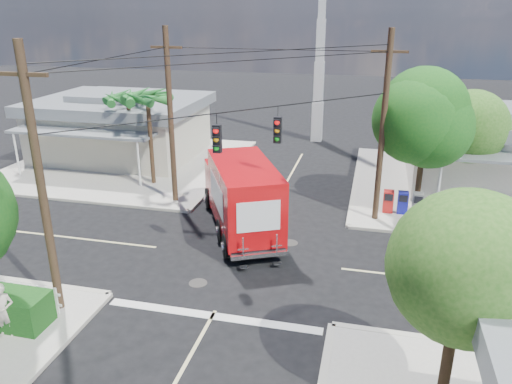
% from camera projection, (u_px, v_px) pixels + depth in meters
% --- Properties ---
extents(ground, '(120.00, 120.00, 0.00)m').
position_uv_depth(ground, '(245.00, 258.00, 20.81)').
color(ground, black).
rests_on(ground, ground).
extents(sidewalk_ne, '(14.12, 14.12, 0.14)m').
position_uv_depth(sidewalk_ne, '(479.00, 190.00, 28.30)').
color(sidewalk_ne, '#A6A096').
rests_on(sidewalk_ne, ground).
extents(sidewalk_nw, '(14.12, 14.12, 0.14)m').
position_uv_depth(sidewalk_nw, '(128.00, 163.00, 33.09)').
color(sidewalk_nw, '#A6A096').
rests_on(sidewalk_nw, ground).
extents(road_markings, '(32.00, 32.00, 0.01)m').
position_uv_depth(road_markings, '(235.00, 275.00, 19.47)').
color(road_markings, beige).
rests_on(road_markings, ground).
extents(building_ne, '(11.80, 10.20, 4.50)m').
position_uv_depth(building_ne, '(512.00, 148.00, 28.14)').
color(building_ne, white).
rests_on(building_ne, sidewalk_ne).
extents(building_nw, '(10.80, 10.20, 4.30)m').
position_uv_depth(building_nw, '(121.00, 125.00, 34.02)').
color(building_nw, beige).
rests_on(building_nw, sidewalk_nw).
extents(radio_tower, '(0.80, 0.80, 17.00)m').
position_uv_depth(radio_tower, '(320.00, 67.00, 36.94)').
color(radio_tower, silver).
rests_on(radio_tower, ground).
extents(tree_ne_front, '(4.21, 4.14, 6.66)m').
position_uv_depth(tree_ne_front, '(427.00, 120.00, 23.71)').
color(tree_ne_front, '#422D1C').
rests_on(tree_ne_front, sidewalk_ne).
extents(tree_ne_back, '(3.77, 3.66, 5.82)m').
position_uv_depth(tree_ne_back, '(475.00, 125.00, 25.34)').
color(tree_ne_back, '#422D1C').
rests_on(tree_ne_back, sidewalk_ne).
extents(tree_se, '(3.67, 3.54, 5.62)m').
position_uv_depth(tree_se, '(461.00, 280.00, 11.26)').
color(tree_se, '#422D1C').
rests_on(tree_se, sidewalk_se).
extents(palm_nw_front, '(3.01, 3.08, 5.59)m').
position_uv_depth(palm_nw_front, '(148.00, 99.00, 27.53)').
color(palm_nw_front, '#422D1C').
rests_on(palm_nw_front, sidewalk_nw).
extents(palm_nw_back, '(3.01, 3.08, 5.19)m').
position_uv_depth(palm_nw_back, '(128.00, 99.00, 29.46)').
color(palm_nw_back, '#422D1C').
rests_on(palm_nw_back, sidewalk_nw).
extents(utility_poles, '(12.00, 10.68, 9.00)m').
position_uv_depth(utility_poles, '(217.00, 137.00, 20.98)').
color(utility_poles, '#473321').
rests_on(utility_poles, ground).
extents(vending_boxes, '(1.90, 0.50, 1.10)m').
position_uv_depth(vending_boxes, '(403.00, 202.00, 24.79)').
color(vending_boxes, red).
rests_on(vending_boxes, sidewalk_ne).
extents(delivery_truck, '(5.54, 8.07, 3.41)m').
position_uv_depth(delivery_truck, '(241.00, 195.00, 22.85)').
color(delivery_truck, black).
rests_on(delivery_truck, ground).
extents(parked_car, '(6.01, 3.16, 1.61)m').
position_uv_depth(parked_car, '(494.00, 246.00, 20.07)').
color(parked_car, silver).
rests_on(parked_car, ground).
extents(pedestrian, '(0.76, 0.62, 1.78)m').
position_uv_depth(pedestrian, '(4.00, 310.00, 15.40)').
color(pedestrian, beige).
rests_on(pedestrian, sidewalk_sw).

